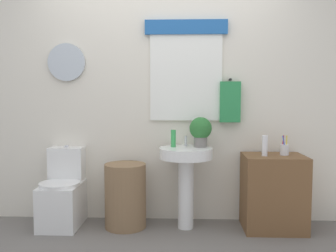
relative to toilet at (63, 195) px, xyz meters
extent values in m
cube|color=silver|center=(0.95, 0.27, 1.01)|extent=(4.40, 0.10, 2.60)
cube|color=white|center=(1.20, 0.20, 1.15)|extent=(0.71, 0.03, 0.86)
cube|color=#235BA3|center=(1.20, 0.19, 1.64)|extent=(0.81, 0.04, 0.14)
cylinder|color=silver|center=(0.00, 0.20, 1.30)|extent=(0.37, 0.03, 0.37)
cylinder|color=black|center=(1.63, 0.19, 1.13)|extent=(0.02, 0.06, 0.02)
cube|color=#2D894C|center=(1.63, 0.17, 0.91)|extent=(0.20, 0.05, 0.40)
cube|color=white|center=(0.00, -0.03, -0.09)|extent=(0.36, 0.50, 0.41)
cylinder|color=white|center=(0.00, -0.09, 0.14)|extent=(0.38, 0.38, 0.03)
cube|color=white|center=(0.00, 0.14, 0.29)|extent=(0.34, 0.18, 0.33)
cylinder|color=silver|center=(0.00, 0.14, 0.46)|extent=(0.04, 0.04, 0.02)
cylinder|color=#846647|center=(0.62, -0.03, 0.01)|extent=(0.39, 0.39, 0.61)
cylinder|color=white|center=(1.20, -0.03, 0.04)|extent=(0.15, 0.15, 0.67)
cylinder|color=white|center=(1.20, -0.03, 0.43)|extent=(0.50, 0.50, 0.10)
cylinder|color=silver|center=(1.20, 0.09, 0.53)|extent=(0.03, 0.03, 0.10)
cube|color=brown|center=(2.02, -0.03, 0.06)|extent=(0.56, 0.44, 0.71)
cylinder|color=green|center=(1.08, 0.02, 0.56)|extent=(0.05, 0.05, 0.16)
cylinder|color=slate|center=(1.34, 0.03, 0.53)|extent=(0.13, 0.13, 0.09)
sphere|color=#2D7033|center=(1.34, 0.03, 0.66)|extent=(0.21, 0.21, 0.21)
cylinder|color=white|center=(1.92, -0.07, 0.51)|extent=(0.05, 0.05, 0.19)
cylinder|color=silver|center=(2.12, -0.01, 0.46)|extent=(0.08, 0.08, 0.10)
cylinder|color=yellow|center=(2.14, -0.02, 0.51)|extent=(0.01, 0.02, 0.18)
cylinder|color=red|center=(2.11, 0.00, 0.51)|extent=(0.03, 0.03, 0.18)
cylinder|color=blue|center=(2.11, -0.03, 0.51)|extent=(0.04, 0.02, 0.18)
camera|label=1|loc=(1.16, -3.43, 0.96)|focal=38.89mm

